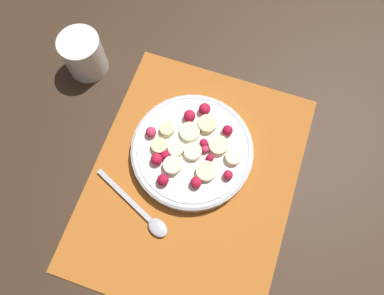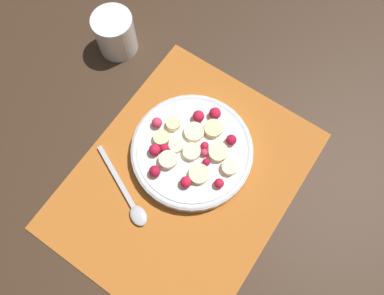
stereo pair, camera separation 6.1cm
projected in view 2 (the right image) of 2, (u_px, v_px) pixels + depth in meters
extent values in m
plane|color=#382619|center=(185.00, 180.00, 0.69)|extent=(3.00, 3.00, 0.00)
cube|color=#B26023|center=(185.00, 179.00, 0.69)|extent=(0.46, 0.36, 0.01)
cylinder|color=silver|center=(192.00, 151.00, 0.69)|extent=(0.22, 0.22, 0.02)
torus|color=silver|center=(192.00, 150.00, 0.68)|extent=(0.22, 0.22, 0.01)
cylinder|color=white|center=(192.00, 149.00, 0.68)|extent=(0.20, 0.20, 0.00)
cylinder|color=beige|center=(213.00, 129.00, 0.68)|extent=(0.04, 0.04, 0.01)
cylinder|color=beige|center=(173.00, 124.00, 0.69)|extent=(0.04, 0.04, 0.01)
cylinder|color=#F4EAB7|center=(194.00, 132.00, 0.68)|extent=(0.05, 0.05, 0.01)
cylinder|color=#F4EAB7|center=(168.00, 160.00, 0.66)|extent=(0.04, 0.04, 0.01)
cylinder|color=beige|center=(218.00, 152.00, 0.67)|extent=(0.05, 0.05, 0.01)
cylinder|color=#F4EAB7|center=(192.00, 152.00, 0.67)|extent=(0.04, 0.04, 0.01)
cylinder|color=beige|center=(161.00, 138.00, 0.68)|extent=(0.04, 0.04, 0.01)
cylinder|color=beige|center=(199.00, 174.00, 0.66)|extent=(0.04, 0.04, 0.01)
cylinder|color=#F4EAB7|center=(176.00, 145.00, 0.68)|extent=(0.04, 0.04, 0.01)
cylinder|color=#F4EAB7|center=(230.00, 167.00, 0.66)|extent=(0.04, 0.04, 0.01)
sphere|color=red|center=(198.00, 116.00, 0.69)|extent=(0.02, 0.02, 0.02)
sphere|color=red|center=(219.00, 183.00, 0.65)|extent=(0.02, 0.02, 0.02)
sphere|color=#DB3356|center=(157.00, 123.00, 0.68)|extent=(0.02, 0.02, 0.02)
sphere|color=red|center=(215.00, 113.00, 0.69)|extent=(0.02, 0.02, 0.02)
sphere|color=red|center=(155.00, 150.00, 0.67)|extent=(0.02, 0.02, 0.02)
sphere|color=#B21433|center=(155.00, 171.00, 0.65)|extent=(0.02, 0.02, 0.02)
sphere|color=#DB3356|center=(204.00, 153.00, 0.67)|extent=(0.01, 0.01, 0.01)
sphere|color=red|center=(203.00, 145.00, 0.67)|extent=(0.02, 0.02, 0.02)
sphere|color=red|center=(186.00, 182.00, 0.65)|extent=(0.02, 0.02, 0.02)
sphere|color=#B21433|center=(206.00, 162.00, 0.66)|extent=(0.01, 0.01, 0.01)
sphere|color=#B21433|center=(164.00, 148.00, 0.67)|extent=(0.02, 0.02, 0.02)
sphere|color=#B21433|center=(231.00, 140.00, 0.67)|extent=(0.02, 0.02, 0.02)
cube|color=#B2B2B7|center=(116.00, 176.00, 0.68)|extent=(0.06, 0.13, 0.00)
ellipsoid|color=#B2B2B7|center=(139.00, 216.00, 0.66)|extent=(0.04, 0.05, 0.01)
cylinder|color=white|center=(115.00, 33.00, 0.75)|extent=(0.08, 0.08, 0.08)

